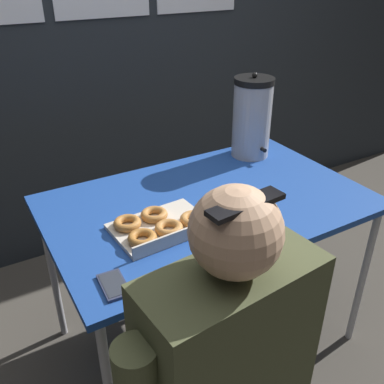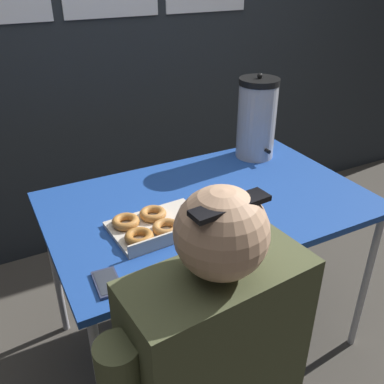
# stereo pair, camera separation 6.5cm
# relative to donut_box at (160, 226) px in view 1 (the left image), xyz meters

# --- Properties ---
(ground_plane) EXTENTS (12.00, 12.00, 0.00)m
(ground_plane) POSITION_rel_donut_box_xyz_m (0.27, 0.10, -0.79)
(ground_plane) COLOR #4C473F
(back_wall) EXTENTS (6.00, 0.11, 2.57)m
(back_wall) POSITION_rel_donut_box_xyz_m (0.27, 1.21, 0.49)
(back_wall) COLOR #23282D
(back_wall) RESTS_ON ground
(folding_table) EXTENTS (1.30, 0.83, 0.77)m
(folding_table) POSITION_rel_donut_box_xyz_m (0.27, 0.10, -0.07)
(folding_table) COLOR #1E479E
(folding_table) RESTS_ON ground
(donut_box) EXTENTS (0.36, 0.26, 0.05)m
(donut_box) POSITION_rel_donut_box_xyz_m (0.00, 0.00, 0.00)
(donut_box) COLOR beige
(donut_box) RESTS_ON folding_table
(coffee_urn) EXTENTS (0.19, 0.22, 0.41)m
(coffee_urn) POSITION_rel_donut_box_xyz_m (0.70, 0.39, 0.17)
(coffee_urn) COLOR #B7B7BC
(coffee_urn) RESTS_ON folding_table
(cell_phone) EXTENTS (0.08, 0.13, 0.01)m
(cell_phone) POSITION_rel_donut_box_xyz_m (-0.26, -0.20, -0.02)
(cell_phone) COLOR #2D334C
(cell_phone) RESTS_ON folding_table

